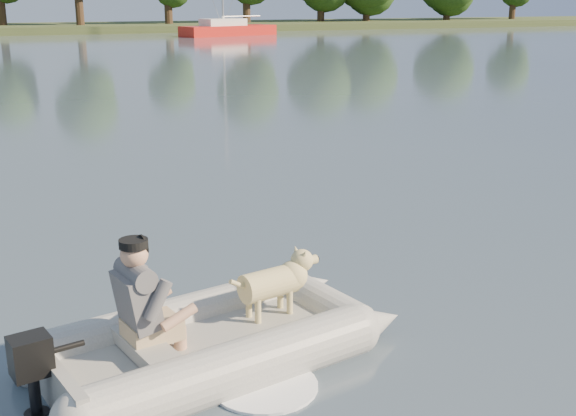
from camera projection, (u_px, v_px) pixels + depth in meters
name	position (u px, v px, depth m)	size (l,w,h in m)	color
water	(335.00, 376.00, 5.84)	(160.00, 160.00, 0.00)	#505D6C
shore_bank	(34.00, 29.00, 61.37)	(160.00, 12.00, 0.70)	#47512D
dinghy	(214.00, 299.00, 6.00)	(4.38, 3.25, 1.27)	#959691
man	(139.00, 296.00, 5.64)	(0.66, 0.56, 0.98)	#57575B
dog	(269.00, 289.00, 6.38)	(0.85, 0.30, 0.56)	#D5C17B
outboard_motor	(33.00, 379.00, 5.24)	(0.38, 0.26, 0.71)	black
sailboat	(228.00, 30.00, 55.71)	(7.99, 4.56, 10.52)	red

